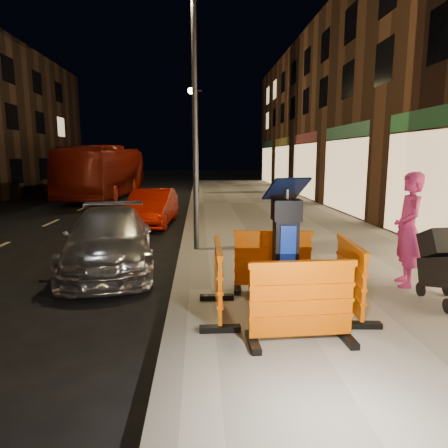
{
  "coord_description": "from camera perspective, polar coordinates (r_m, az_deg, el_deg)",
  "views": [
    {
      "loc": [
        0.34,
        -6.49,
        2.39
      ],
      "look_at": [
        0.8,
        1.0,
        1.1
      ],
      "focal_mm": 32.0,
      "sensor_mm": 36.0,
      "label": 1
    }
  ],
  "objects": [
    {
      "name": "barrier_back",
      "position": [
        6.69,
        6.95,
        -5.27
      ],
      "size": [
        1.36,
        0.66,
        1.02
      ],
      "primitive_type": "cube",
      "rotation": [
        0.0,
        0.0,
        -0.1
      ],
      "color": "#DE5901",
      "rests_on": "sidewalk"
    },
    {
      "name": "street_lamp_far",
      "position": [
        24.5,
        -3.82,
        11.52
      ],
      "size": [
        0.12,
        0.12,
        6.0
      ],
      "primitive_type": "cylinder",
      "color": "#3F3F44",
      "rests_on": "sidewalk"
    },
    {
      "name": "sidewalk",
      "position": [
        7.39,
        18.03,
        -9.01
      ],
      "size": [
        6.0,
        60.0,
        0.15
      ],
      "primitive_type": "cube",
      "color": "gray",
      "rests_on": "ground"
    },
    {
      "name": "parking_kiosk",
      "position": [
        5.69,
        8.76,
        -3.79
      ],
      "size": [
        0.6,
        0.6,
        1.84
      ],
      "primitive_type": "cube",
      "rotation": [
        0.0,
        0.0,
        -0.04
      ],
      "color": "black",
      "rests_on": "sidewalk"
    },
    {
      "name": "barrier_kerbside",
      "position": [
        5.68,
        -0.84,
        -7.96
      ],
      "size": [
        0.55,
        1.32,
        1.02
      ],
      "primitive_type": "cube",
      "rotation": [
        0.0,
        0.0,
        1.56
      ],
      "color": "#DE5901",
      "rests_on": "sidewalk"
    },
    {
      "name": "street_lamp_mid",
      "position": [
        9.52,
        -4.18,
        14.32
      ],
      "size": [
        0.12,
        0.12,
        6.0
      ],
      "primitive_type": "cylinder",
      "color": "#3F3F44",
      "rests_on": "sidewalk"
    },
    {
      "name": "bus_doubledecker",
      "position": [
        24.29,
        -16.36,
        3.72
      ],
      "size": [
        2.88,
        10.59,
        2.92
      ],
      "primitive_type": "imported",
      "rotation": [
        0.0,
        0.0,
        -0.04
      ],
      "color": "maroon",
      "rests_on": "ground"
    },
    {
      "name": "kerb",
      "position": [
        6.9,
        -6.22,
        -9.92
      ],
      "size": [
        0.3,
        60.0,
        0.15
      ],
      "primitive_type": "cube",
      "color": "slate",
      "rests_on": "ground"
    },
    {
      "name": "man",
      "position": [
        7.53,
        24.82,
        -0.72
      ],
      "size": [
        0.63,
        0.81,
        1.97
      ],
      "primitive_type": "imported",
      "rotation": [
        0.0,
        0.0,
        -1.81
      ],
      "color": "#BA2A6F",
      "rests_on": "sidewalk"
    },
    {
      "name": "car_red",
      "position": [
        14.09,
        -10.16,
        -0.16
      ],
      "size": [
        1.6,
        3.87,
        1.25
      ],
      "primitive_type": "imported",
      "rotation": [
        0.0,
        0.0,
        -0.07
      ],
      "color": "#A21203",
      "rests_on": "ground"
    },
    {
      "name": "barrier_bldgside",
      "position": [
        6.07,
        17.53,
        -7.25
      ],
      "size": [
        0.64,
        1.35,
        1.02
      ],
      "primitive_type": "cube",
      "rotation": [
        0.0,
        0.0,
        1.49
      ],
      "color": "#DE5901",
      "rests_on": "sidewalk"
    },
    {
      "name": "barrier_front",
      "position": [
        4.93,
        11.01,
        -10.97
      ],
      "size": [
        1.34,
        0.6,
        1.02
      ],
      "primitive_type": "cube",
      "rotation": [
        0.0,
        0.0,
        0.04
      ],
      "color": "#DE5901",
      "rests_on": "sidewalk"
    },
    {
      "name": "ground_plane",
      "position": [
        6.92,
        -6.21,
        -10.5
      ],
      "size": [
        120.0,
        120.0,
        0.0
      ],
      "primitive_type": "plane",
      "color": "black",
      "rests_on": "ground"
    },
    {
      "name": "car_silver",
      "position": [
        8.98,
        -15.89,
        -6.06
      ],
      "size": [
        2.37,
        4.53,
        1.25
      ],
      "primitive_type": "imported",
      "rotation": [
        0.0,
        0.0,
        0.15
      ],
      "color": "silver",
      "rests_on": "ground"
    }
  ]
}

